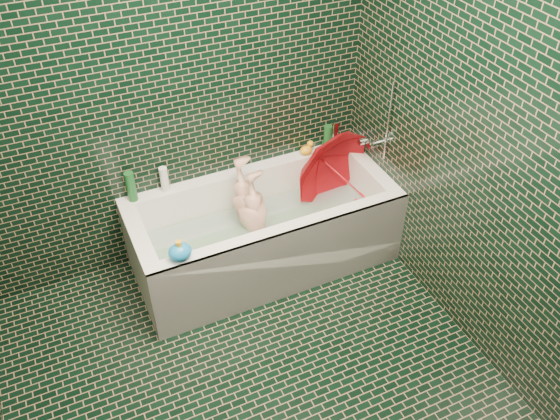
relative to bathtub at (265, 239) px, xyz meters
name	(u,v)px	position (x,y,z in m)	size (l,w,h in m)	color
floor	(264,404)	(-0.45, -1.01, -0.21)	(2.80, 2.80, 0.00)	black
wall_back	(163,86)	(-0.45, 0.39, 1.04)	(2.80, 2.80, 0.00)	black
wall_right	(506,158)	(0.85, -1.01, 1.04)	(2.80, 2.80, 0.00)	black
bathtub	(265,239)	(0.00, 0.00, 0.00)	(1.70, 0.75, 0.55)	white
bath_mat	(264,243)	(0.00, 0.02, -0.06)	(1.35, 0.47, 0.01)	green
water	(263,227)	(0.00, 0.02, 0.09)	(1.48, 0.53, 0.00)	silver
faucet	(377,139)	(0.81, 0.01, 0.56)	(0.18, 0.19, 0.55)	silver
child	(255,224)	(-0.04, 0.06, 0.10)	(0.35, 0.23, 0.95)	tan
umbrella	(342,177)	(0.58, 0.02, 0.32)	(0.58, 0.58, 0.51)	red
soap_bottle_a	(344,145)	(0.76, 0.33, 0.34)	(0.09, 0.09, 0.24)	white
soap_bottle_b	(339,147)	(0.72, 0.31, 0.34)	(0.09, 0.09, 0.20)	#511B67
soap_bottle_c	(332,148)	(0.67, 0.33, 0.34)	(0.14, 0.14, 0.18)	#154B1F
bottle_right_tall	(327,139)	(0.61, 0.30, 0.44)	(0.06, 0.06, 0.20)	#154B1F
bottle_right_pump	(335,134)	(0.70, 0.35, 0.43)	(0.05, 0.05, 0.19)	silver
bottle_left_tall	(131,187)	(-0.75, 0.34, 0.44)	(0.06, 0.06, 0.21)	#154B1F
bottle_left_short	(164,179)	(-0.53, 0.34, 0.43)	(0.05, 0.05, 0.18)	white
rubber_duck	(307,149)	(0.47, 0.33, 0.38)	(0.12, 0.09, 0.10)	orange
bath_toy	(180,252)	(-0.64, -0.30, 0.40)	(0.14, 0.12, 0.13)	#177DD0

